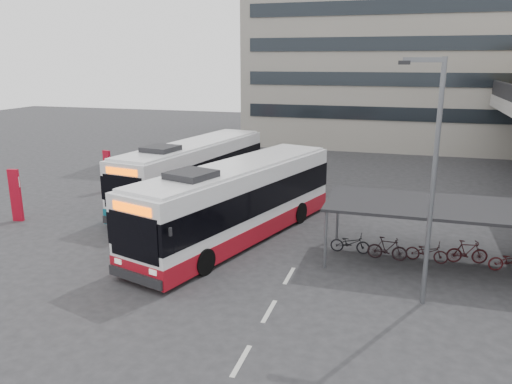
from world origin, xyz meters
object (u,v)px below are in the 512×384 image
(bus_main, at_px, (238,202))
(lamp_post, at_px, (431,170))
(pedestrian, at_px, (142,200))
(bus_teal, at_px, (194,172))

(bus_main, distance_m, lamp_post, 9.74)
(pedestrian, bearing_deg, bus_teal, 4.49)
(bus_main, height_order, bus_teal, bus_main)
(bus_main, height_order, pedestrian, bus_main)
(lamp_post, bearing_deg, bus_teal, 137.73)
(bus_teal, bearing_deg, pedestrian, -101.35)
(pedestrian, xyz_separation_m, lamp_post, (14.27, -6.26, 3.88))
(bus_main, distance_m, bus_teal, 7.33)
(bus_teal, bearing_deg, bus_main, -41.09)
(bus_main, relative_size, lamp_post, 1.59)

